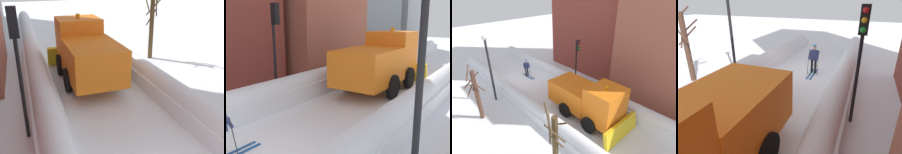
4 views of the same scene
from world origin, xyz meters
TOP-DOWN VIEW (x-y plane):
  - plow_truck at (-0.14, 8.33)m, footprint 3.20×5.98m
  - skier at (-0.57, -0.28)m, footprint 0.62×1.80m
  - traffic_light_pole at (-3.22, 4.24)m, footprint 0.28×0.42m
  - street_lamp at (3.75, 1.75)m, footprint 0.40×0.40m
  - bare_tree_near at (5.50, 3.32)m, footprint 1.22×1.04m

SIDE VIEW (x-z plane):
  - skier at x=-0.57m, z-range 0.10..1.91m
  - plow_truck at x=-0.14m, z-range -0.08..3.04m
  - bare_tree_near at x=5.50m, z-range -0.02..3.96m
  - traffic_light_pole at x=-3.22m, z-range 0.86..5.06m
  - street_lamp at x=3.75m, z-range 0.70..6.10m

